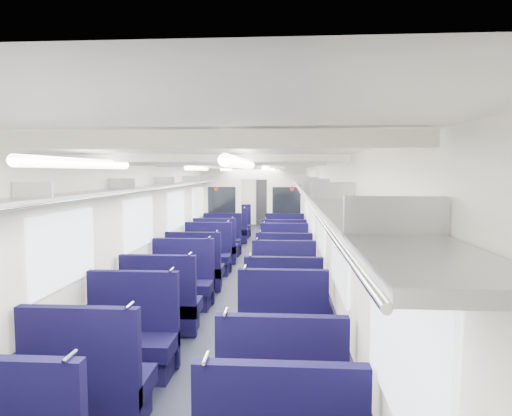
# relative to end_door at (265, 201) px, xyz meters

# --- Properties ---
(floor) EXTENTS (2.80, 18.00, 0.01)m
(floor) POSITION_rel_end_door_xyz_m (0.00, -8.94, -1.00)
(floor) COLOR black
(floor) RESTS_ON ground
(ceiling) EXTENTS (2.80, 18.00, 0.01)m
(ceiling) POSITION_rel_end_door_xyz_m (0.00, -8.94, 1.35)
(ceiling) COLOR white
(ceiling) RESTS_ON wall_left
(wall_left) EXTENTS (0.02, 18.00, 2.35)m
(wall_left) POSITION_rel_end_door_xyz_m (-1.40, -8.94, 0.18)
(wall_left) COLOR silver
(wall_left) RESTS_ON floor
(dado_left) EXTENTS (0.03, 17.90, 0.70)m
(dado_left) POSITION_rel_end_door_xyz_m (-1.39, -8.94, -0.65)
(dado_left) COLOR black
(dado_left) RESTS_ON floor
(wall_right) EXTENTS (0.02, 18.00, 2.35)m
(wall_right) POSITION_rel_end_door_xyz_m (1.40, -8.94, 0.18)
(wall_right) COLOR silver
(wall_right) RESTS_ON floor
(dado_right) EXTENTS (0.03, 17.90, 0.70)m
(dado_right) POSITION_rel_end_door_xyz_m (1.39, -8.94, -0.65)
(dado_right) COLOR black
(dado_right) RESTS_ON floor
(wall_far) EXTENTS (2.80, 0.02, 2.35)m
(wall_far) POSITION_rel_end_door_xyz_m (0.00, 0.06, 0.18)
(wall_far) COLOR silver
(wall_far) RESTS_ON floor
(luggage_rack_left) EXTENTS (0.36, 17.40, 0.18)m
(luggage_rack_left) POSITION_rel_end_door_xyz_m (-1.21, -8.94, 0.97)
(luggage_rack_left) COLOR #B2B5BA
(luggage_rack_left) RESTS_ON wall_left
(luggage_rack_right) EXTENTS (0.36, 17.40, 0.18)m
(luggage_rack_right) POSITION_rel_end_door_xyz_m (1.21, -8.94, 0.97)
(luggage_rack_right) COLOR #B2B5BA
(luggage_rack_right) RESTS_ON wall_right
(windows) EXTENTS (2.78, 15.60, 0.75)m
(windows) POSITION_rel_end_door_xyz_m (0.00, -9.40, 0.42)
(windows) COLOR white
(windows) RESTS_ON wall_left
(ceiling_fittings) EXTENTS (2.70, 16.06, 0.11)m
(ceiling_fittings) POSITION_rel_end_door_xyz_m (0.00, -9.20, 1.29)
(ceiling_fittings) COLOR white
(ceiling_fittings) RESTS_ON ceiling
(end_door) EXTENTS (0.75, 0.06, 2.00)m
(end_door) POSITION_rel_end_door_xyz_m (0.00, 0.00, 0.00)
(end_door) COLOR black
(end_door) RESTS_ON floor
(bulkhead) EXTENTS (2.80, 0.10, 2.35)m
(bulkhead) POSITION_rel_end_door_xyz_m (-0.00, -6.51, 0.23)
(bulkhead) COLOR white
(bulkhead) RESTS_ON floor
(seat_4) EXTENTS (1.02, 0.56, 1.14)m
(seat_4) POSITION_rel_end_door_xyz_m (-0.83, -14.89, -0.65)
(seat_4) COLOR #0E0A34
(seat_4) RESTS_ON floor
(seat_5) EXTENTS (1.02, 0.56, 1.14)m
(seat_5) POSITION_rel_end_door_xyz_m (0.83, -15.00, -0.65)
(seat_5) COLOR #0E0A34
(seat_5) RESTS_ON floor
(seat_6) EXTENTS (1.02, 0.56, 1.14)m
(seat_6) POSITION_rel_end_door_xyz_m (-0.83, -13.86, -0.65)
(seat_6) COLOR #0E0A34
(seat_6) RESTS_ON floor
(seat_7) EXTENTS (1.02, 0.56, 1.14)m
(seat_7) POSITION_rel_end_door_xyz_m (0.83, -13.67, -0.65)
(seat_7) COLOR #0E0A34
(seat_7) RESTS_ON floor
(seat_8) EXTENTS (1.02, 0.56, 1.14)m
(seat_8) POSITION_rel_end_door_xyz_m (-0.83, -12.63, -0.65)
(seat_8) COLOR #0E0A34
(seat_8) RESTS_ON floor
(seat_9) EXTENTS (1.02, 0.56, 1.14)m
(seat_9) POSITION_rel_end_door_xyz_m (0.83, -12.65, -0.65)
(seat_9) COLOR #0E0A34
(seat_9) RESTS_ON floor
(seat_10) EXTENTS (1.02, 0.56, 1.14)m
(seat_10) POSITION_rel_end_door_xyz_m (-0.83, -11.44, -0.65)
(seat_10) COLOR #0E0A34
(seat_10) RESTS_ON floor
(seat_11) EXTENTS (1.02, 0.56, 1.14)m
(seat_11) POSITION_rel_end_door_xyz_m (0.83, -11.55, -0.65)
(seat_11) COLOR #0E0A34
(seat_11) RESTS_ON floor
(seat_12) EXTENTS (1.02, 0.56, 1.14)m
(seat_12) POSITION_rel_end_door_xyz_m (-0.83, -10.39, -0.65)
(seat_12) COLOR #0E0A34
(seat_12) RESTS_ON floor
(seat_13) EXTENTS (1.02, 0.56, 1.14)m
(seat_13) POSITION_rel_end_door_xyz_m (0.83, -10.40, -0.65)
(seat_13) COLOR #0E0A34
(seat_13) RESTS_ON floor
(seat_14) EXTENTS (1.02, 0.56, 1.14)m
(seat_14) POSITION_rel_end_door_xyz_m (-0.83, -9.06, -0.65)
(seat_14) COLOR #0E0A34
(seat_14) RESTS_ON floor
(seat_15) EXTENTS (1.02, 0.56, 1.14)m
(seat_15) POSITION_rel_end_door_xyz_m (0.83, -9.15, -0.65)
(seat_15) COLOR #0E0A34
(seat_15) RESTS_ON floor
(seat_16) EXTENTS (1.02, 0.56, 1.14)m
(seat_16) POSITION_rel_end_door_xyz_m (-0.83, -7.96, -0.65)
(seat_16) COLOR #0E0A34
(seat_16) RESTS_ON floor
(seat_17) EXTENTS (1.02, 0.56, 1.14)m
(seat_17) POSITION_rel_end_door_xyz_m (0.83, -8.14, -0.65)
(seat_17) COLOR #0E0A34
(seat_17) RESTS_ON floor
(seat_18) EXTENTS (1.02, 0.56, 1.14)m
(seat_18) POSITION_rel_end_door_xyz_m (-0.83, -6.91, -0.65)
(seat_18) COLOR #0E0A34
(seat_18) RESTS_ON floor
(seat_19) EXTENTS (1.02, 0.56, 1.14)m
(seat_19) POSITION_rel_end_door_xyz_m (0.83, -6.90, -0.65)
(seat_19) COLOR #0E0A34
(seat_19) RESTS_ON floor
(seat_20) EXTENTS (1.02, 0.56, 1.14)m
(seat_20) POSITION_rel_end_door_xyz_m (-0.83, -4.90, -0.65)
(seat_20) COLOR #0E0A34
(seat_20) RESTS_ON floor
(seat_21) EXTENTS (1.02, 0.56, 1.14)m
(seat_21) POSITION_rel_end_door_xyz_m (0.83, -4.85, -0.65)
(seat_21) COLOR #0E0A34
(seat_21) RESTS_ON floor
(seat_22) EXTENTS (1.02, 0.56, 1.14)m
(seat_22) POSITION_rel_end_door_xyz_m (-0.83, -3.72, -0.65)
(seat_22) COLOR #0E0A34
(seat_22) RESTS_ON floor
(seat_23) EXTENTS (1.02, 0.56, 1.14)m
(seat_23) POSITION_rel_end_door_xyz_m (0.83, -3.56, -0.65)
(seat_23) COLOR #0E0A34
(seat_23) RESTS_ON floor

